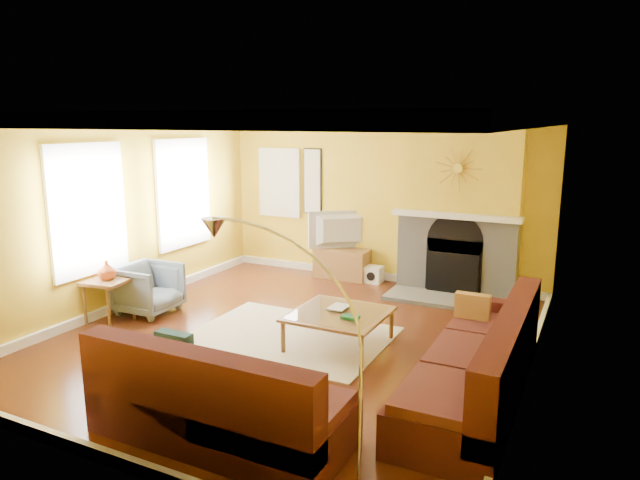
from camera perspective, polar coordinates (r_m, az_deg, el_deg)
The scene contains 27 objects.
floor at distance 7.18m, azimuth -2.68°, elevation -9.79°, with size 5.50×6.00×0.02m, color #602B14.
ceiling at distance 6.67m, azimuth -2.91°, elevation 12.47°, with size 5.50×6.00×0.02m, color white.
wall_back at distance 9.50m, azimuth 6.09°, elevation 4.02°, with size 5.50×0.02×2.70m, color gold.
wall_front at distance 4.49m, azimuth -21.90°, elevation -5.70°, with size 5.50×0.02×2.70m, color gold.
wall_left at distance 8.47m, azimuth -19.35°, elevation 2.45°, with size 0.02×6.00×2.70m, color gold.
wall_right at distance 5.99m, azimuth 20.97°, elevation -1.37°, with size 0.02×6.00×2.70m, color gold.
baseboard at distance 7.15m, azimuth -2.69°, elevation -9.27°, with size 5.50×6.00×0.12m, color white, non-canonical shape.
crown_molding at distance 6.67m, azimuth -2.91°, elevation 11.87°, with size 5.50×6.00×0.12m, color white, non-canonical shape.
window_left_near at distance 9.37m, azimuth -13.57°, elevation 4.57°, with size 0.06×1.22×1.72m, color white.
window_left_far at distance 8.02m, azimuth -22.27°, elevation 2.82°, with size 0.06×1.22×1.72m, color white.
window_back at distance 10.24m, azimuth -4.05°, elevation 5.75°, with size 0.82×0.06×1.22m, color white.
wall_art at distance 9.94m, azimuth -0.77°, elevation 5.88°, with size 0.34×0.04×1.14m, color white.
fireplace at distance 8.93m, azimuth 13.77°, elevation 3.23°, with size 1.80×0.40×2.70m, color gray, non-canonical shape.
mantel at distance 8.71m, azimuth 13.39°, elevation 2.38°, with size 1.92×0.22×0.08m, color white.
hearth at distance 8.70m, azimuth 12.53°, elevation -5.87°, with size 1.80×0.70×0.06m, color gray.
sunburst at distance 8.64m, azimuth 13.63°, elevation 6.97°, with size 0.70×0.04×0.70m, color olive, non-canonical shape.
rug at distance 7.20m, azimuth -3.08°, elevation -9.56°, with size 2.40×1.80×0.02m, color beige.
sectional_sofa at distance 5.76m, azimuth 2.39°, elevation -10.46°, with size 3.29×3.51×0.90m, color #471916, non-canonical shape.
coffee_table at distance 6.85m, azimuth 1.90°, elevation -8.88°, with size 1.08×1.08×0.43m, color white, non-canonical shape.
media_console at distance 9.71m, azimuth 2.21°, elevation -2.35°, with size 0.92×0.41×0.51m, color olive.
tv at distance 9.59m, azimuth 2.24°, elevation 0.97°, with size 1.11×0.15×0.64m, color black.
subwoofer at distance 9.50m, azimuth 5.41°, elevation -3.44°, with size 0.27×0.27×0.27m, color white.
armchair at distance 8.31m, azimuth -16.79°, elevation -4.65°, with size 0.74×0.76×0.69m, color slate.
side_table at distance 8.10m, azimuth -20.34°, elevation -5.72°, with size 0.54×0.54×0.59m, color olive, non-canonical shape.
vase at distance 7.99m, azimuth -20.55°, elevation -2.84°, with size 0.24×0.24×0.25m, color #D8591E.
book at distance 6.93m, azimuth 1.06°, elevation -6.64°, with size 0.21×0.29×0.03m, color white.
arc_lamp at distance 4.09m, azimuth -2.93°, elevation -12.14°, with size 1.26×0.36×1.95m, color silver, non-canonical shape.
Camera 1 is at (3.26, -5.82, 2.64)m, focal length 32.00 mm.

